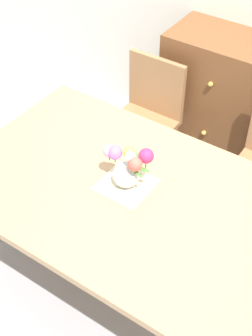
# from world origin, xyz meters

# --- Properties ---
(ground_plane) EXTENTS (12.00, 12.00, 0.00)m
(ground_plane) POSITION_xyz_m (0.00, 0.00, 0.00)
(ground_plane) COLOR #939399
(dining_table) EXTENTS (1.77, 1.12, 0.78)m
(dining_table) POSITION_xyz_m (0.00, 0.00, 0.70)
(dining_table) COLOR tan
(dining_table) RESTS_ON ground_plane
(chair_left) EXTENTS (0.42, 0.42, 0.90)m
(chair_left) POSITION_xyz_m (-0.45, 0.90, 0.52)
(chair_left) COLOR #9E7047
(chair_left) RESTS_ON ground_plane
(placemat) EXTENTS (0.26, 0.26, 0.01)m
(placemat) POSITION_xyz_m (-0.03, 0.03, 0.78)
(placemat) COLOR beige
(placemat) RESTS_ON dining_table
(flower_vase) EXTENTS (0.25, 0.19, 0.23)m
(flower_vase) POSITION_xyz_m (-0.02, 0.03, 0.90)
(flower_vase) COLOR silver
(flower_vase) RESTS_ON placemat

